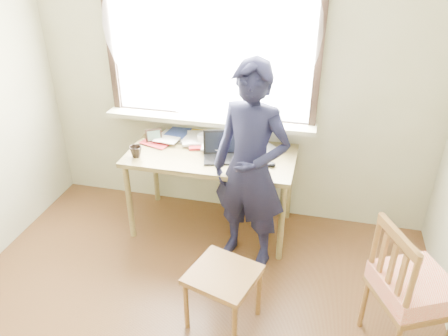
% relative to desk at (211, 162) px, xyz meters
% --- Properties ---
extents(room_shell, '(3.52, 4.02, 2.61)m').
position_rel_desk_xyz_m(room_shell, '(0.09, -1.43, 0.97)').
color(room_shell, '#B3B390').
rests_on(room_shell, ground).
extents(desk, '(1.40, 0.70, 0.75)m').
position_rel_desk_xyz_m(desk, '(0.00, 0.00, 0.00)').
color(desk, olive).
rests_on(desk, ground).
extents(laptop, '(0.36, 0.32, 0.21)m').
position_rel_desk_xyz_m(laptop, '(0.10, -0.04, 0.13)').
color(laptop, black).
rests_on(laptop, desk).
extents(mug_white, '(0.17, 0.17, 0.10)m').
position_rel_desk_xyz_m(mug_white, '(-0.11, 0.15, 0.13)').
color(mug_white, white).
rests_on(mug_white, desk).
extents(mug_dark, '(0.14, 0.14, 0.09)m').
position_rel_desk_xyz_m(mug_dark, '(-0.59, -0.20, 0.12)').
color(mug_dark, black).
rests_on(mug_dark, desk).
extents(mouse, '(0.09, 0.06, 0.03)m').
position_rel_desk_xyz_m(mouse, '(0.51, -0.10, 0.09)').
color(mouse, black).
rests_on(mouse, desk).
extents(desk_clutter, '(0.92, 0.55, 0.04)m').
position_rel_desk_xyz_m(desk_clutter, '(-0.27, 0.20, 0.10)').
color(desk_clutter, white).
rests_on(desk_clutter, desk).
extents(book_a, '(0.21, 0.26, 0.02)m').
position_rel_desk_xyz_m(book_a, '(-0.33, 0.22, 0.09)').
color(book_a, white).
rests_on(book_a, desk).
extents(book_b, '(0.32, 0.32, 0.02)m').
position_rel_desk_xyz_m(book_b, '(0.32, 0.21, 0.09)').
color(book_b, white).
rests_on(book_b, desk).
extents(picture_frame, '(0.13, 0.09, 0.11)m').
position_rel_desk_xyz_m(picture_frame, '(-0.55, 0.10, 0.13)').
color(picture_frame, black).
rests_on(picture_frame, desk).
extents(work_chair, '(0.52, 0.51, 0.44)m').
position_rel_desk_xyz_m(work_chair, '(0.35, -1.03, -0.30)').
color(work_chair, brown).
rests_on(work_chair, ground).
extents(side_chair, '(0.56, 0.57, 0.94)m').
position_rel_desk_xyz_m(side_chair, '(1.51, -0.96, -0.18)').
color(side_chair, brown).
rests_on(side_chair, ground).
extents(person, '(0.69, 0.54, 1.65)m').
position_rel_desk_xyz_m(person, '(0.39, -0.32, 0.16)').
color(person, black).
rests_on(person, ground).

